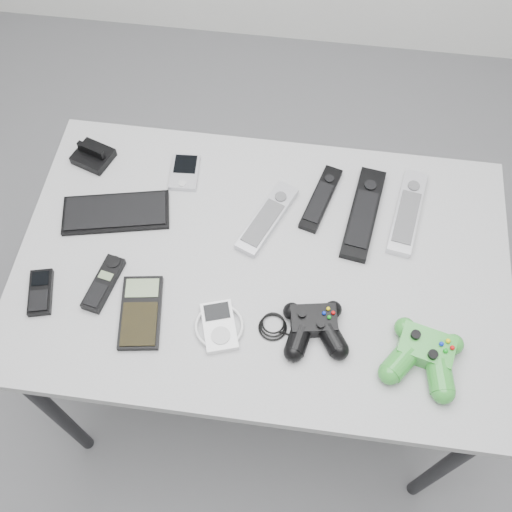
# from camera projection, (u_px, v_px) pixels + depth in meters

# --- Properties ---
(floor) EXTENTS (3.50, 3.50, 0.00)m
(floor) POSITION_uv_depth(u_px,v_px,m) (238.00, 396.00, 1.99)
(floor) COLOR slate
(floor) RESTS_ON ground
(desk) EXTENTS (1.13, 0.73, 0.76)m
(desk) POSITION_uv_depth(u_px,v_px,m) (262.00, 275.00, 1.43)
(desk) COLOR gray
(desk) RESTS_ON floor
(pda_keyboard) EXTENTS (0.27, 0.16, 0.02)m
(pda_keyboard) POSITION_uv_depth(u_px,v_px,m) (116.00, 212.00, 1.44)
(pda_keyboard) COLOR black
(pda_keyboard) RESTS_ON desk
(dock_bracket) EXTENTS (0.11, 0.10, 0.05)m
(dock_bracket) POSITION_uv_depth(u_px,v_px,m) (92.00, 153.00, 1.51)
(dock_bracket) COLOR black
(dock_bracket) RESTS_ON desk
(pda) EXTENTS (0.07, 0.11, 0.02)m
(pda) POSITION_uv_depth(u_px,v_px,m) (185.00, 172.00, 1.50)
(pda) COLOR #B5B5BD
(pda) RESTS_ON desk
(remote_silver_a) EXTENTS (0.13, 0.22, 0.02)m
(remote_silver_a) POSITION_uv_depth(u_px,v_px,m) (267.00, 218.00, 1.42)
(remote_silver_a) COLOR #B5B5BD
(remote_silver_a) RESTS_ON desk
(remote_black_a) EXTENTS (0.09, 0.20, 0.02)m
(remote_black_a) POSITION_uv_depth(u_px,v_px,m) (321.00, 198.00, 1.45)
(remote_black_a) COLOR black
(remote_black_a) RESTS_ON desk
(remote_black_b) EXTENTS (0.10, 0.27, 0.02)m
(remote_black_b) POSITION_uv_depth(u_px,v_px,m) (363.00, 213.00, 1.43)
(remote_black_b) COLOR black
(remote_black_b) RESTS_ON desk
(remote_silver_b) EXTENTS (0.10, 0.25, 0.02)m
(remote_silver_b) POSITION_uv_depth(u_px,v_px,m) (408.00, 212.00, 1.43)
(remote_silver_b) COLOR silver
(remote_silver_b) RESTS_ON desk
(mobile_phone) EXTENTS (0.07, 0.12, 0.02)m
(mobile_phone) POSITION_uv_depth(u_px,v_px,m) (40.00, 292.00, 1.33)
(mobile_phone) COLOR black
(mobile_phone) RESTS_ON desk
(cordless_handset) EXTENTS (0.07, 0.14, 0.02)m
(cordless_handset) POSITION_uv_depth(u_px,v_px,m) (104.00, 283.00, 1.34)
(cordless_handset) COLOR black
(cordless_handset) RESTS_ON desk
(calculator) EXTENTS (0.11, 0.18, 0.02)m
(calculator) POSITION_uv_depth(u_px,v_px,m) (141.00, 312.00, 1.31)
(calculator) COLOR black
(calculator) RESTS_ON desk
(mp3_player) EXTENTS (0.14, 0.14, 0.02)m
(mp3_player) POSITION_uv_depth(u_px,v_px,m) (219.00, 326.00, 1.29)
(mp3_player) COLOR white
(mp3_player) RESTS_ON desk
(controller_black) EXTENTS (0.26, 0.19, 0.05)m
(controller_black) POSITION_uv_depth(u_px,v_px,m) (314.00, 326.00, 1.27)
(controller_black) COLOR black
(controller_black) RESTS_ON desk
(controller_green) EXTENTS (0.19, 0.20, 0.05)m
(controller_green) POSITION_uv_depth(u_px,v_px,m) (424.00, 354.00, 1.24)
(controller_green) COLOR #238028
(controller_green) RESTS_ON desk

